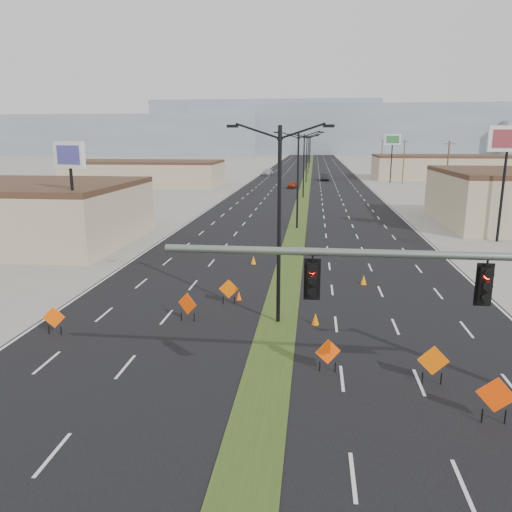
# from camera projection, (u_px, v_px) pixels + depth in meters

# --- Properties ---
(ground) EXTENTS (600.00, 600.00, 0.00)m
(ground) POSITION_uv_depth(u_px,v_px,m) (248.00, 470.00, 14.50)
(ground) COLOR gray
(ground) RESTS_ON ground
(road_surface) EXTENTS (25.00, 400.00, 0.02)m
(road_surface) POSITION_uv_depth(u_px,v_px,m) (306.00, 181.00, 111.15)
(road_surface) COLOR black
(road_surface) RESTS_ON ground
(median_strip) EXTENTS (2.00, 400.00, 0.04)m
(median_strip) POSITION_uv_depth(u_px,v_px,m) (306.00, 181.00, 111.15)
(median_strip) COLOR #284418
(median_strip) RESTS_ON ground
(building_sw_far) EXTENTS (30.00, 14.00, 4.50)m
(building_sw_far) POSITION_uv_depth(u_px,v_px,m) (145.00, 174.00, 99.70)
(building_sw_far) COLOR tan
(building_sw_far) RESTS_ON ground
(building_se_far) EXTENTS (44.00, 16.00, 5.00)m
(building_se_far) POSITION_uv_depth(u_px,v_px,m) (471.00, 168.00, 116.00)
(building_se_far) COLOR tan
(building_se_far) RESTS_ON ground
(mesa_west) EXTENTS (180.00, 50.00, 22.00)m
(mesa_west) POSITION_uv_depth(u_px,v_px,m) (109.00, 135.00, 295.97)
(mesa_west) COLOR gray
(mesa_west) RESTS_ON ground
(mesa_center) EXTENTS (220.00, 50.00, 28.00)m
(mesa_center) POSITION_uv_depth(u_px,v_px,m) (380.00, 130.00, 296.76)
(mesa_center) COLOR gray
(mesa_center) RESTS_ON ground
(mesa_backdrop) EXTENTS (140.00, 50.00, 32.00)m
(mesa_backdrop) POSITION_uv_depth(u_px,v_px,m) (266.00, 127.00, 323.44)
(mesa_backdrop) COLOR gray
(mesa_backdrop) RESTS_ON ground
(streetlight_0) EXTENTS (5.15, 0.24, 10.02)m
(streetlight_0) POSITION_uv_depth(u_px,v_px,m) (279.00, 220.00, 24.85)
(streetlight_0) COLOR black
(streetlight_0) RESTS_ON ground
(streetlight_1) EXTENTS (5.15, 0.24, 10.02)m
(streetlight_1) POSITION_uv_depth(u_px,v_px,m) (298.00, 177.00, 51.91)
(streetlight_1) COLOR black
(streetlight_1) RESTS_ON ground
(streetlight_2) EXTENTS (5.15, 0.24, 10.02)m
(streetlight_2) POSITION_uv_depth(u_px,v_px,m) (304.00, 164.00, 78.97)
(streetlight_2) COLOR black
(streetlight_2) RESTS_ON ground
(streetlight_3) EXTENTS (5.15, 0.24, 10.02)m
(streetlight_3) POSITION_uv_depth(u_px,v_px,m) (307.00, 157.00, 106.03)
(streetlight_3) COLOR black
(streetlight_3) RESTS_ON ground
(streetlight_4) EXTENTS (5.15, 0.24, 10.02)m
(streetlight_4) POSITION_uv_depth(u_px,v_px,m) (308.00, 153.00, 133.10)
(streetlight_4) COLOR black
(streetlight_4) RESTS_ON ground
(streetlight_5) EXTENTS (5.15, 0.24, 10.02)m
(streetlight_5) POSITION_uv_depth(u_px,v_px,m) (309.00, 151.00, 160.16)
(streetlight_5) COLOR black
(streetlight_5) RESTS_ON ground
(streetlight_6) EXTENTS (5.15, 0.24, 10.02)m
(streetlight_6) POSITION_uv_depth(u_px,v_px,m) (310.00, 149.00, 187.22)
(streetlight_6) COLOR black
(streetlight_6) RESTS_ON ground
(utility_pole_1) EXTENTS (1.60, 0.20, 9.00)m
(utility_pole_1) POSITION_uv_depth(u_px,v_px,m) (447.00, 173.00, 69.18)
(utility_pole_1) COLOR #4C3823
(utility_pole_1) RESTS_ON ground
(utility_pole_2) EXTENTS (1.60, 0.20, 9.00)m
(utility_pole_2) POSITION_uv_depth(u_px,v_px,m) (404.00, 161.00, 103.01)
(utility_pole_2) COLOR #4C3823
(utility_pole_2) RESTS_ON ground
(utility_pole_3) EXTENTS (1.60, 0.20, 9.00)m
(utility_pole_3) POSITION_uv_depth(u_px,v_px,m) (382.00, 155.00, 136.84)
(utility_pole_3) COLOR #4C3823
(utility_pole_3) RESTS_ON ground
(car_left) EXTENTS (2.00, 3.90, 1.27)m
(car_left) POSITION_uv_depth(u_px,v_px,m) (292.00, 185.00, 95.47)
(car_left) COLOR maroon
(car_left) RESTS_ON ground
(car_mid) EXTENTS (2.01, 4.94, 1.60)m
(car_mid) POSITION_uv_depth(u_px,v_px,m) (325.00, 177.00, 112.33)
(car_mid) COLOR black
(car_mid) RESTS_ON ground
(car_far) EXTENTS (2.82, 5.54, 1.54)m
(car_far) POSITION_uv_depth(u_px,v_px,m) (268.00, 172.00, 128.60)
(car_far) COLOR #A7ACB0
(car_far) RESTS_ON ground
(construction_sign_0) EXTENTS (1.07, 0.27, 1.44)m
(construction_sign_0) POSITION_uv_depth(u_px,v_px,m) (54.00, 319.00, 24.24)
(construction_sign_0) COLOR #FF5105
(construction_sign_0) RESTS_ON ground
(construction_sign_1) EXTENTS (1.09, 0.52, 1.57)m
(construction_sign_1) POSITION_uv_depth(u_px,v_px,m) (187.00, 305.00, 25.99)
(construction_sign_1) COLOR #DD3D04
(construction_sign_1) RESTS_ON ground
(construction_sign_2) EXTENTS (1.13, 0.09, 1.51)m
(construction_sign_2) POSITION_uv_depth(u_px,v_px,m) (229.00, 290.00, 28.68)
(construction_sign_2) COLOR #E15904
(construction_sign_2) RESTS_ON ground
(construction_sign_3) EXTENTS (1.04, 0.39, 1.45)m
(construction_sign_3) POSITION_uv_depth(u_px,v_px,m) (328.00, 353.00, 20.35)
(construction_sign_3) COLOR #FF4905
(construction_sign_3) RESTS_ON ground
(construction_sign_4) EXTENTS (1.22, 0.08, 1.62)m
(construction_sign_4) POSITION_uv_depth(u_px,v_px,m) (433.00, 362.00, 19.29)
(construction_sign_4) COLOR #E15904
(construction_sign_4) RESTS_ON ground
(construction_sign_5) EXTENTS (1.24, 0.40, 1.70)m
(construction_sign_5) POSITION_uv_depth(u_px,v_px,m) (496.00, 397.00, 16.61)
(construction_sign_5) COLOR #FF4005
(construction_sign_5) RESTS_ON ground
(cone_0) EXTENTS (0.42, 0.42, 0.56)m
(cone_0) POSITION_uv_depth(u_px,v_px,m) (239.00, 296.00, 29.59)
(cone_0) COLOR #FD4F05
(cone_0) RESTS_ON ground
(cone_1) EXTENTS (0.49, 0.49, 0.65)m
(cone_1) POSITION_uv_depth(u_px,v_px,m) (315.00, 319.00, 25.66)
(cone_1) COLOR orange
(cone_1) RESTS_ON ground
(cone_2) EXTENTS (0.45, 0.45, 0.65)m
(cone_2) POSITION_uv_depth(u_px,v_px,m) (364.00, 280.00, 32.70)
(cone_2) COLOR orange
(cone_2) RESTS_ON ground
(cone_3) EXTENTS (0.47, 0.47, 0.65)m
(cone_3) POSITION_uv_depth(u_px,v_px,m) (253.00, 260.00, 38.01)
(cone_3) COLOR orange
(cone_3) RESTS_ON ground
(pole_sign_west) EXTENTS (2.89, 1.46, 9.15)m
(pole_sign_west) POSITION_uv_depth(u_px,v_px,m) (70.00, 164.00, 37.68)
(pole_sign_west) COLOR black
(pole_sign_west) RESTS_ON ground
(pole_sign_east_near) EXTENTS (3.43, 0.59, 10.47)m
(pole_sign_east_near) POSITION_uv_depth(u_px,v_px,m) (508.00, 147.00, 44.42)
(pole_sign_east_near) COLOR black
(pole_sign_east_near) RESTS_ON ground
(pole_sign_east_far) EXTENTS (3.33, 0.56, 10.18)m
(pole_sign_east_far) POSITION_uv_depth(u_px,v_px,m) (392.00, 143.00, 104.92)
(pole_sign_east_far) COLOR black
(pole_sign_east_far) RESTS_ON ground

